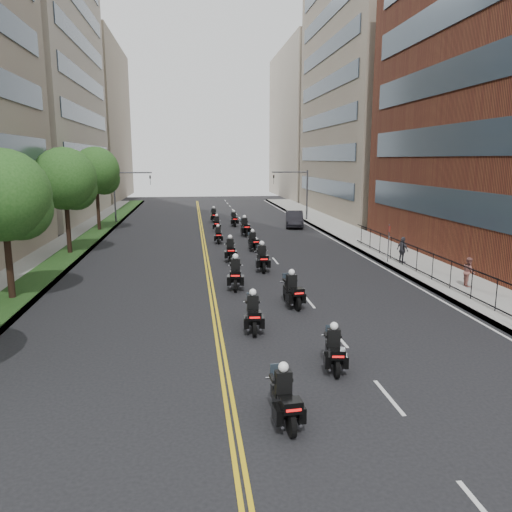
{
  "coord_description": "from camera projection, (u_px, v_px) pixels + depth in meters",
  "views": [
    {
      "loc": [
        -2.39,
        -12.9,
        6.86
      ],
      "look_at": [
        0.97,
        13.03,
        1.74
      ],
      "focal_mm": 35.0,
      "sensor_mm": 36.0,
      "label": 1
    }
  ],
  "objects": [
    {
      "name": "motorcycle_3",
      "position": [
        292.0,
        292.0,
        23.47
      ],
      "size": [
        0.69,
        2.38,
        1.76
      ],
      "rotation": [
        0.0,
        0.0,
        0.12
      ],
      "color": "black",
      "rests_on": "ground"
    },
    {
      "name": "building_left_mid",
      "position": [
        9.0,
        65.0,
        54.86
      ],
      "size": [
        16.11,
        28.0,
        34.0
      ],
      "color": "#A69686",
      "rests_on": "ground"
    },
    {
      "name": "motorcycle_8",
      "position": [
        218.0,
        236.0,
        41.14
      ],
      "size": [
        0.48,
        2.09,
        1.55
      ],
      "rotation": [
        0.0,
        0.0,
        -0.0
      ],
      "color": "black",
      "rests_on": "ground"
    },
    {
      "name": "motorcycle_6",
      "position": [
        230.0,
        251.0,
        33.88
      ],
      "size": [
        0.56,
        2.42,
        1.79
      ],
      "rotation": [
        0.0,
        0.0,
        -0.02
      ],
      "color": "black",
      "rests_on": "ground"
    },
    {
      "name": "ground",
      "position": [
        281.0,
        404.0,
        14.17
      ],
      "size": [
        160.0,
        160.0,
        0.0
      ],
      "primitive_type": "plane",
      "color": "black",
      "rests_on": "ground"
    },
    {
      "name": "motorcycle_5",
      "position": [
        262.0,
        259.0,
        30.95
      ],
      "size": [
        0.58,
        2.52,
        1.86
      ],
      "rotation": [
        0.0,
        0.0,
        -0.02
      ],
      "color": "black",
      "rests_on": "ground"
    },
    {
      "name": "building_left_far",
      "position": [
        73.0,
        122.0,
        84.82
      ],
      "size": [
        16.0,
        28.0,
        26.0
      ],
      "primitive_type": "cube",
      "color": "gray",
      "rests_on": "ground"
    },
    {
      "name": "motorcycle_1",
      "position": [
        334.0,
        351.0,
        16.42
      ],
      "size": [
        0.65,
        2.14,
        1.58
      ],
      "rotation": [
        0.0,
        0.0,
        -0.14
      ],
      "color": "black",
      "rests_on": "ground"
    },
    {
      "name": "motorcycle_12",
      "position": [
        214.0,
        216.0,
        54.57
      ],
      "size": [
        0.58,
        2.39,
        1.76
      ],
      "rotation": [
        0.0,
        0.0,
        0.05
      ],
      "color": "black",
      "rests_on": "ground"
    },
    {
      "name": "building_right_tan",
      "position": [
        386.0,
        91.0,
        60.72
      ],
      "size": [
        15.11,
        28.0,
        30.0
      ],
      "color": "gray",
      "rests_on": "ground"
    },
    {
      "name": "motorcycle_11",
      "position": [
        234.0,
        220.0,
        51.42
      ],
      "size": [
        0.55,
        2.27,
        1.67
      ],
      "rotation": [
        0.0,
        0.0,
        0.05
      ],
      "color": "black",
      "rests_on": "ground"
    },
    {
      "name": "motorcycle_7",
      "position": [
        253.0,
        242.0,
        37.67
      ],
      "size": [
        0.67,
        2.22,
        1.64
      ],
      "rotation": [
        0.0,
        0.0,
        0.13
      ],
      "color": "black",
      "rests_on": "ground"
    },
    {
      "name": "grass_strip",
      "position": [
        73.0,
        250.0,
        37.06
      ],
      "size": [
        2.0,
        90.0,
        0.04
      ],
      "primitive_type": "cube",
      "color": "#193B15",
      "rests_on": "sidewalk_left"
    },
    {
      "name": "parked_sedan",
      "position": [
        294.0,
        219.0,
        50.85
      ],
      "size": [
        2.53,
        5.12,
        1.61
      ],
      "primitive_type": "imported",
      "rotation": [
        0.0,
        0.0,
        -0.17
      ],
      "color": "black",
      "rests_on": "ground"
    },
    {
      "name": "traffic_signal_right",
      "position": [
        299.0,
        187.0,
        55.54
      ],
      "size": [
        4.09,
        0.2,
        5.6
      ],
      "color": "#3F3F44",
      "rests_on": "ground"
    },
    {
      "name": "motorcycle_9",
      "position": [
        245.0,
        228.0,
        44.92
      ],
      "size": [
        0.68,
        2.55,
        1.88
      ],
      "rotation": [
        0.0,
        0.0,
        0.08
      ],
      "color": "black",
      "rests_on": "ground"
    },
    {
      "name": "building_right_far",
      "position": [
        322.0,
        124.0,
        90.31
      ],
      "size": [
        15.0,
        28.0,
        26.0
      ],
      "primitive_type": "cube",
      "color": "#A69686",
      "rests_on": "ground"
    },
    {
      "name": "motorcycle_4",
      "position": [
        236.0,
        275.0,
        26.69
      ],
      "size": [
        0.7,
        2.55,
        1.88
      ],
      "rotation": [
        0.0,
        0.0,
        -0.1
      ],
      "color": "black",
      "rests_on": "ground"
    },
    {
      "name": "motorcycle_0",
      "position": [
        284.0,
        400.0,
        13.07
      ],
      "size": [
        0.57,
        2.22,
        1.64
      ],
      "rotation": [
        0.0,
        0.0,
        0.07
      ],
      "color": "black",
      "rests_on": "ground"
    },
    {
      "name": "sidewalk_left",
      "position": [
        62.0,
        252.0,
        36.98
      ],
      "size": [
        4.0,
        90.0,
        0.15
      ],
      "primitive_type": "cube",
      "color": "gray",
      "rests_on": "ground"
    },
    {
      "name": "iron_fence",
      "position": [
        441.0,
        270.0,
        27.07
      ],
      "size": [
        0.05,
        28.0,
        1.5
      ],
      "color": "black",
      "rests_on": "sidewalk_right"
    },
    {
      "name": "street_trees",
      "position": [
        46.0,
        188.0,
        29.9
      ],
      "size": [
        4.4,
        38.4,
        7.98
      ],
      "color": "#331D16",
      "rests_on": "ground"
    },
    {
      "name": "pedestrian_c",
      "position": [
        403.0,
        250.0,
        32.48
      ],
      "size": [
        0.69,
        1.08,
        1.72
      ],
      "primitive_type": "imported",
      "rotation": [
        0.0,
        0.0,
        1.86
      ],
      "color": "#43434B",
      "rests_on": "sidewalk_right"
    },
    {
      "name": "motorcycle_2",
      "position": [
        253.0,
        314.0,
        20.12
      ],
      "size": [
        0.57,
        2.32,
        1.71
      ],
      "rotation": [
        0.0,
        0.0,
        -0.05
      ],
      "color": "black",
      "rests_on": "ground"
    },
    {
      "name": "motorcycle_10",
      "position": [
        217.0,
        224.0,
        47.96
      ],
      "size": [
        0.56,
        2.23,
        1.64
      ],
      "rotation": [
        0.0,
        0.0,
        -0.07
      ],
      "color": "black",
      "rests_on": "ground"
    },
    {
      "name": "pedestrian_b",
      "position": [
        469.0,
        272.0,
        26.6
      ],
      "size": [
        0.76,
        0.88,
        1.56
      ],
      "primitive_type": "imported",
      "rotation": [
        0.0,
        0.0,
        1.32
      ],
      "color": "#965A52",
      "rests_on": "sidewalk_right"
    },
    {
      "name": "sidewalk_right",
      "position": [
        373.0,
        245.0,
        40.0
      ],
      "size": [
        4.0,
        90.0,
        0.15
      ],
      "primitive_type": "cube",
      "color": "gray",
      "rests_on": "ground"
    },
    {
      "name": "traffic_signal_left",
      "position": [
        123.0,
        189.0,
        53.14
      ],
      "size": [
        4.09,
        0.2,
        5.6
      ],
      "color": "#3F3F44",
      "rests_on": "ground"
    }
  ]
}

